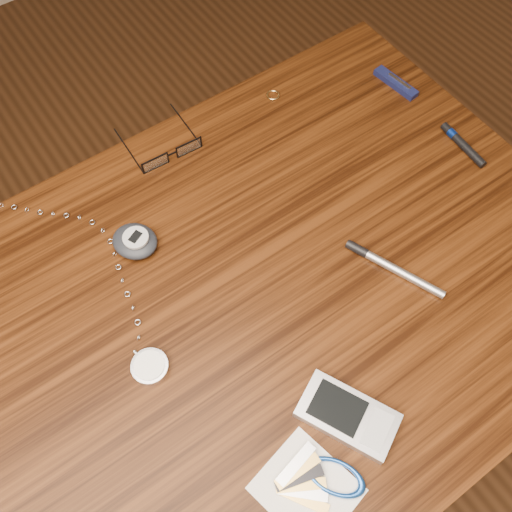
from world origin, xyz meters
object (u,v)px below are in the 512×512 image
object	(u,v)px
pedometer	(135,241)
silver_pen	(387,265)
pocket_watch	(145,357)
pocket_knife	(396,83)
notepad_keys	(319,482)
desk	(252,326)
pda_phone	(347,415)
eyeglasses	(171,153)

from	to	relation	value
pedometer	silver_pen	xyz separation A→B (m)	(0.27, -0.24, -0.01)
pocket_watch	silver_pen	distance (m)	0.36
pocket_knife	notepad_keys	bearing A→B (deg)	-139.49
pocket_watch	notepad_keys	size ratio (longest dim) A/B	2.80
silver_pen	desk	bearing A→B (deg)	159.17
pocket_watch	silver_pen	world-z (taller)	pocket_watch
desk	pedometer	xyz separation A→B (m)	(-0.09, 0.16, 0.11)
pedometer	notepad_keys	xyz separation A→B (m)	(0.02, -0.41, -0.01)
pocket_watch	pda_phone	xyz separation A→B (m)	(0.17, -0.21, 0.00)
desk	eyeglasses	bearing A→B (deg)	82.48
desk	silver_pen	distance (m)	0.23
pda_phone	desk	bearing A→B (deg)	91.02
desk	pocket_watch	size ratio (longest dim) A/B	2.65
pda_phone	silver_pen	xyz separation A→B (m)	(0.18, 0.13, -0.00)
desk	pda_phone	world-z (taller)	pda_phone
pocket_knife	eyeglasses	bearing A→B (deg)	167.86
pocket_watch	eyeglasses	bearing A→B (deg)	53.44
notepad_keys	pocket_knife	bearing A→B (deg)	40.51
desk	eyeglasses	size ratio (longest dim) A/B	8.75
eyeglasses	pedometer	xyz separation A→B (m)	(-0.13, -0.11, 0.00)
pda_phone	notepad_keys	distance (m)	0.09
pocket_knife	desk	bearing A→B (deg)	-156.41
pedometer	desk	bearing A→B (deg)	-61.57
eyeglasses	pocket_watch	world-z (taller)	eyeglasses
desk	pocket_watch	xyz separation A→B (m)	(-0.16, 0.01, 0.11)
pocket_watch	notepad_keys	world-z (taller)	same
pda_phone	notepad_keys	world-z (taller)	pda_phone
eyeglasses	pocket_knife	distance (m)	0.41
eyeglasses	notepad_keys	bearing A→B (deg)	-101.74
desk	pda_phone	xyz separation A→B (m)	(0.00, -0.20, 0.11)
pedometer	pocket_knife	distance (m)	0.53
desk	pda_phone	bearing A→B (deg)	-88.98
eyeglasses	pedometer	world-z (taller)	pedometer
pda_phone	pedometer	bearing A→B (deg)	104.17
pocket_watch	pedometer	size ratio (longest dim) A/B	4.36
desk	eyeglasses	xyz separation A→B (m)	(0.04, 0.28, 0.11)
pedometer	pocket_knife	bearing A→B (deg)	2.80
pocket_watch	notepad_keys	bearing A→B (deg)	-69.71
eyeglasses	notepad_keys	distance (m)	0.53
notepad_keys	silver_pen	bearing A→B (deg)	33.95
pocket_watch	pedometer	distance (m)	0.18
eyeglasses	pedometer	bearing A→B (deg)	-138.39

